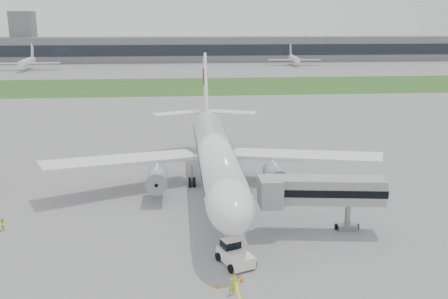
{
  "coord_description": "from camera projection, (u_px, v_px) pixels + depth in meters",
  "views": [
    {
      "loc": [
        -4.94,
        -62.38,
        23.59
      ],
      "look_at": [
        1.03,
        2.0,
        6.69
      ],
      "focal_mm": 40.0,
      "sensor_mm": 36.0,
      "label": 1
    }
  ],
  "objects": [
    {
      "name": "ground",
      "position": [
        218.0,
        202.0,
        66.5
      ],
      "size": [
        600.0,
        600.0,
        0.0
      ],
      "primitive_type": "plane",
      "color": "gray",
      "rests_on": "ground"
    },
    {
      "name": "apron_markings",
      "position": [
        221.0,
        216.0,
        61.68
      ],
      "size": [
        70.0,
        70.0,
        0.04
      ],
      "primitive_type": null,
      "color": "yellow",
      "rests_on": "ground"
    },
    {
      "name": "grass_strip",
      "position": [
        191.0,
        86.0,
        182.1
      ],
      "size": [
        600.0,
        50.0,
        0.02
      ],
      "primitive_type": "cube",
      "color": "#2C541F",
      "rests_on": "ground"
    },
    {
      "name": "terminal_building",
      "position": [
        186.0,
        49.0,
        286.18
      ],
      "size": [
        320.0,
        22.3,
        14.0
      ],
      "color": "gray",
      "rests_on": "ground"
    },
    {
      "name": "control_tower",
      "position": [
        27.0,
        62.0,
        281.96
      ],
      "size": [
        12.0,
        12.0,
        56.0
      ],
      "primitive_type": null,
      "color": "gray",
      "rests_on": "ground"
    },
    {
      "name": "airliner",
      "position": [
        215.0,
        152.0,
        69.76
      ],
      "size": [
        48.13,
        53.95,
        17.88
      ],
      "color": "white",
      "rests_on": "ground"
    },
    {
      "name": "pushback_tug",
      "position": [
        234.0,
        253.0,
        49.69
      ],
      "size": [
        3.94,
        4.72,
        2.13
      ],
      "rotation": [
        0.0,
        0.0,
        0.37
      ],
      "color": "white",
      "rests_on": "ground"
    },
    {
      "name": "jet_bridge",
      "position": [
        317.0,
        191.0,
        56.14
      ],
      "size": [
        14.38,
        4.71,
        6.56
      ],
      "rotation": [
        0.0,
        0.0,
        -0.13
      ],
      "color": "#9A9A9D",
      "rests_on": "ground"
    },
    {
      "name": "safety_cone_left",
      "position": [
        217.0,
        286.0,
        45.09
      ],
      "size": [
        0.39,
        0.39,
        0.54
      ],
      "primitive_type": "cone",
      "color": "orange",
      "rests_on": "ground"
    },
    {
      "name": "safety_cone_right",
      "position": [
        241.0,
        280.0,
        46.14
      ],
      "size": [
        0.37,
        0.37,
        0.51
      ],
      "primitive_type": "cone",
      "color": "orange",
      "rests_on": "ground"
    },
    {
      "name": "ground_crew_near",
      "position": [
        232.0,
        286.0,
        43.93
      ],
      "size": [
        0.61,
        0.42,
        1.63
      ],
      "primitive_type": "imported",
      "rotation": [
        0.0,
        0.0,
        3.1
      ],
      "color": "#9FD022",
      "rests_on": "ground"
    },
    {
      "name": "ground_crew_far",
      "position": [
        3.0,
        224.0,
        57.29
      ],
      "size": [
        0.96,
        0.98,
        1.6
      ],
      "primitive_type": "imported",
      "rotation": [
        0.0,
        0.0,
        0.89
      ],
      "color": "#F0FF2A",
      "rests_on": "ground"
    },
    {
      "name": "distant_aircraft_left",
      "position": [
        28.0,
        70.0,
        238.54
      ],
      "size": [
        32.22,
        28.95,
        11.56
      ],
      "primitive_type": null,
      "rotation": [
        0.0,
        0.0,
        0.08
      ],
      "color": "white",
      "rests_on": "ground"
    },
    {
      "name": "distant_aircraft_right",
      "position": [
        294.0,
        66.0,
        262.78
      ],
      "size": [
        29.02,
        26.1,
        10.38
      ],
      "primitive_type": null,
      "rotation": [
        0.0,
        0.0,
        -0.08
      ],
      "color": "white",
      "rests_on": "ground"
    }
  ]
}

